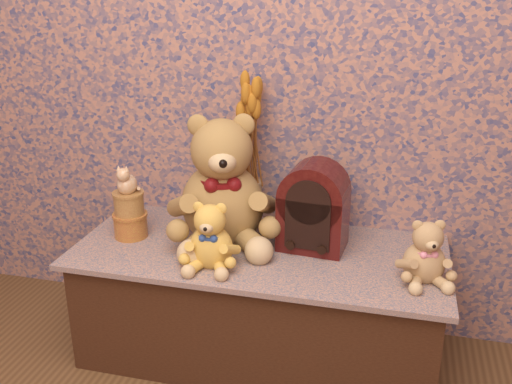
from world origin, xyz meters
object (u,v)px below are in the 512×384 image
teddy_medium (211,231)px  ceramic_vase (248,203)px  cathedral_radio (314,206)px  cat_figurine (127,178)px  teddy_large (222,173)px  biscuit_tin_lower (131,225)px  teddy_small (426,248)px

teddy_medium → ceramic_vase: (0.03, 0.36, -0.03)m
cathedral_radio → ceramic_vase: cathedral_radio is taller
cathedral_radio → cat_figurine: cathedral_radio is taller
teddy_large → ceramic_vase: 0.22m
cathedral_radio → ceramic_vase: 0.32m
teddy_medium → cathedral_radio: 0.39m
ceramic_vase → biscuit_tin_lower: ceramic_vase is taller
teddy_medium → cat_figurine: (-0.37, 0.14, 0.11)m
teddy_large → cat_figurine: bearing=173.7°
teddy_medium → teddy_small: 0.71m
teddy_medium → cathedral_radio: (0.31, 0.22, 0.04)m
biscuit_tin_lower → cathedral_radio: bearing=6.5°
teddy_small → cathedral_radio: size_ratio=0.70×
cat_figurine → cathedral_radio: bearing=4.2°
teddy_medium → teddy_small: bearing=0.8°
teddy_large → ceramic_vase: size_ratio=2.80×
ceramic_vase → cat_figurine: cat_figurine is taller
teddy_large → cat_figurine: (-0.34, -0.08, -0.02)m
biscuit_tin_lower → cat_figurine: cat_figurine is taller
cathedral_radio → cat_figurine: size_ratio=2.78×
teddy_large → biscuit_tin_lower: bearing=173.7°
teddy_small → ceramic_vase: 0.73m
teddy_large → biscuit_tin_lower: (-0.34, -0.08, -0.21)m
teddy_large → cathedral_radio: teddy_large is taller
teddy_large → ceramic_vase: teddy_large is taller
biscuit_tin_lower → teddy_small: bearing=-3.8°
teddy_small → ceramic_vase: bearing=140.4°
teddy_small → biscuit_tin_lower: 1.08m
teddy_medium → cathedral_radio: bearing=29.9°
teddy_medium → ceramic_vase: 0.36m
teddy_medium → biscuit_tin_lower: bearing=154.2°
teddy_medium → cat_figurine: bearing=154.2°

